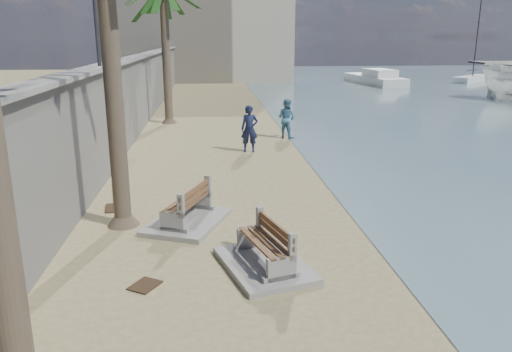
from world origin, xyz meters
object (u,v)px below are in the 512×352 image
person_a (249,125)px  bench_near (265,249)px  bench_far (187,208)px  yacht_far (374,80)px  sailboat_west (472,78)px  person_b (286,116)px

person_a → bench_near: bearing=-89.9°
bench_far → yacht_far: (17.04, 37.34, -0.07)m
bench_near → bench_far: (-1.65, 2.63, 0.02)m
yacht_far → sailboat_west: 11.14m
bench_near → yacht_far: size_ratio=0.27×
person_b → sailboat_west: 36.87m
person_a → yacht_far: person_a is taller
bench_near → yacht_far: bearing=68.9°
person_b → sailboat_west: (23.95, 28.03, -0.64)m
bench_near → person_a: person_a is taller
person_a → yacht_far: size_ratio=0.23×
yacht_far → sailboat_west: sailboat_west is taller
bench_near → bench_far: bearing=122.1°
person_b → yacht_far: size_ratio=0.21×
bench_near → yacht_far: yacht_far is taller
person_b → yacht_far: bearing=-75.7°
person_b → yacht_far: 29.55m
bench_near → sailboat_west: sailboat_west is taller
bench_near → sailboat_west: (26.43, 41.43, -0.04)m
sailboat_west → bench_far: bearing=-125.9°
bench_near → person_b: 13.64m
person_a → sailboat_west: bearing=53.1°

